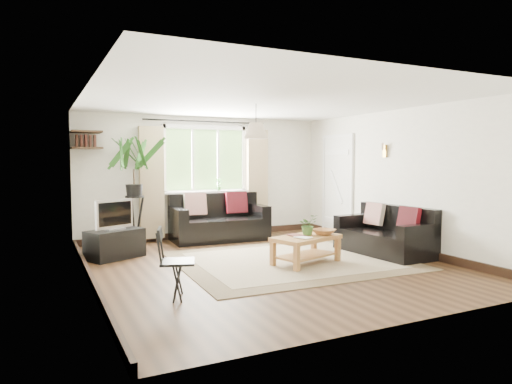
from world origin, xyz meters
name	(u,v)px	position (x,y,z in m)	size (l,w,h in m)	color
floor	(268,264)	(0.00, 0.00, 0.00)	(5.50, 5.50, 0.00)	black
ceiling	(268,101)	(0.00, 0.00, 2.40)	(5.50, 5.50, 0.00)	white
wall_back	(205,177)	(0.00, 2.75, 1.20)	(5.00, 0.02, 2.40)	white
wall_front	(405,197)	(0.00, -2.75, 1.20)	(5.00, 0.02, 2.40)	white
wall_left	(87,188)	(-2.50, 0.00, 1.20)	(0.02, 5.50, 2.40)	white
wall_right	(398,180)	(2.50, 0.00, 1.20)	(0.02, 5.50, 2.40)	white
rug	(290,260)	(0.41, 0.07, 0.01)	(3.35, 2.87, 0.02)	beige
window	(206,160)	(0.00, 2.71, 1.55)	(2.50, 0.16, 2.16)	white
door	(337,187)	(2.47, 1.70, 1.00)	(0.06, 0.96, 2.06)	silver
corner_shelf	(86,140)	(-2.25, 2.50, 1.89)	(0.50, 0.50, 0.34)	black
pendant_lamp	(256,127)	(0.00, 0.40, 2.05)	(0.36, 0.36, 0.54)	beige
wall_sconce	(384,149)	(2.43, 0.30, 1.74)	(0.12, 0.12, 0.28)	beige
sofa_back	(219,218)	(0.10, 2.24, 0.42)	(1.80, 0.90, 0.85)	black
sofa_right	(384,232)	(2.04, -0.18, 0.38)	(0.80, 1.60, 0.75)	black
coffee_table	(306,250)	(0.52, -0.23, 0.21)	(1.03, 0.56, 0.42)	brown
table_plant	(308,225)	(0.59, -0.16, 0.58)	(0.28, 0.24, 0.31)	#365D25
bowl	(324,232)	(0.83, -0.23, 0.46)	(0.33, 0.33, 0.08)	#9C6535
book_a	(299,238)	(0.30, -0.40, 0.43)	(0.17, 0.23, 0.02)	white
book_b	(291,236)	(0.29, -0.18, 0.43)	(0.17, 0.23, 0.02)	brown
tv_stand	(115,244)	(-1.97, 1.43, 0.23)	(0.84, 0.47, 0.45)	black
tv	(114,214)	(-1.97, 1.43, 0.70)	(0.65, 0.22, 0.50)	#A5A5AA
palm_stand	(134,192)	(-1.48, 2.31, 0.98)	(0.76, 0.76, 1.96)	black
folding_chair	(178,263)	(-1.66, -1.03, 0.40)	(0.41, 0.41, 0.79)	black
sill_plant	(219,184)	(0.25, 2.63, 1.06)	(0.14, 0.10, 0.27)	#2D6023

